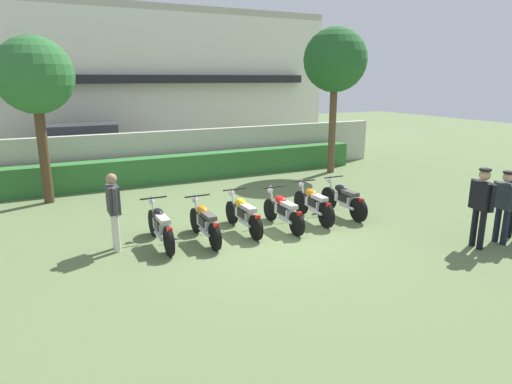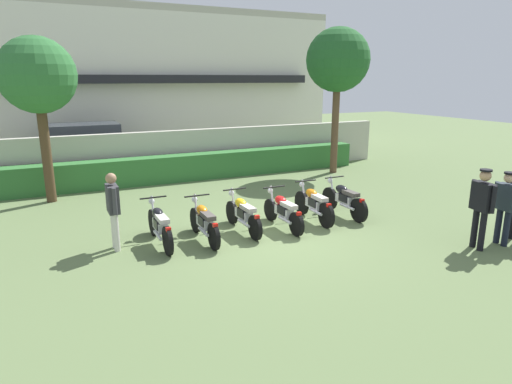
# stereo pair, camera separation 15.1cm
# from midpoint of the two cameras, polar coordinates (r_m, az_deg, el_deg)

# --- Properties ---
(ground) EXTENTS (60.00, 60.00, 0.00)m
(ground) POSITION_cam_midpoint_polar(r_m,az_deg,el_deg) (10.32, 1.60, -5.70)
(ground) COLOR #607547
(building) EXTENTS (18.14, 6.50, 6.69)m
(building) POSITION_cam_midpoint_polar(r_m,az_deg,el_deg) (23.51, -15.65, 13.42)
(building) COLOR silver
(building) RESTS_ON ground
(compound_wall) EXTENTS (17.23, 0.30, 1.71)m
(compound_wall) POSITION_cam_midpoint_polar(r_m,az_deg,el_deg) (16.66, -10.19, 4.90)
(compound_wall) COLOR #BCB7A8
(compound_wall) RESTS_ON ground
(hedge_row) EXTENTS (13.79, 0.70, 0.92)m
(hedge_row) POSITION_cam_midpoint_polar(r_m,az_deg,el_deg) (16.07, -9.42, 3.15)
(hedge_row) COLOR #337033
(hedge_row) RESTS_ON ground
(parked_car) EXTENTS (4.53, 2.13, 1.89)m
(parked_car) POSITION_cam_midpoint_polar(r_m,az_deg,el_deg) (18.19, -21.49, 5.17)
(parked_car) COLOR black
(parked_car) RESTS_ON ground
(tree_near_inspector) EXTENTS (2.12, 2.12, 4.70)m
(tree_near_inspector) POSITION_cam_midpoint_polar(r_m,az_deg,el_deg) (14.02, -26.89, 13.07)
(tree_near_inspector) COLOR #4C3823
(tree_near_inspector) RESTS_ON ground
(tree_far_side) EXTENTS (2.33, 2.33, 5.37)m
(tree_far_side) POSITION_cam_midpoint_polar(r_m,az_deg,el_deg) (17.17, 9.90, 16.26)
(tree_far_side) COLOR brown
(tree_far_side) RESTS_ON ground
(motorcycle_in_row_0) EXTENTS (0.60, 1.95, 0.97)m
(motorcycle_in_row_0) POSITION_cam_midpoint_polar(r_m,az_deg,el_deg) (9.88, -12.66, -4.21)
(motorcycle_in_row_0) COLOR black
(motorcycle_in_row_0) RESTS_ON ground
(motorcycle_in_row_1) EXTENTS (0.60, 1.84, 0.95)m
(motorcycle_in_row_1) POSITION_cam_midpoint_polar(r_m,az_deg,el_deg) (9.97, -7.06, -3.84)
(motorcycle_in_row_1) COLOR black
(motorcycle_in_row_1) RESTS_ON ground
(motorcycle_in_row_2) EXTENTS (0.60, 1.89, 0.95)m
(motorcycle_in_row_2) POSITION_cam_midpoint_polar(r_m,az_deg,el_deg) (10.50, -2.07, -2.81)
(motorcycle_in_row_2) COLOR black
(motorcycle_in_row_2) RESTS_ON ground
(motorcycle_in_row_3) EXTENTS (0.60, 1.85, 0.94)m
(motorcycle_in_row_3) POSITION_cam_midpoint_polar(r_m,az_deg,el_deg) (10.76, 3.11, -2.40)
(motorcycle_in_row_3) COLOR black
(motorcycle_in_row_3) RESTS_ON ground
(motorcycle_in_row_4) EXTENTS (0.60, 1.86, 0.98)m
(motorcycle_in_row_4) POSITION_cam_midpoint_polar(r_m,az_deg,el_deg) (11.37, 7.01, -1.47)
(motorcycle_in_row_4) COLOR black
(motorcycle_in_row_4) RESTS_ON ground
(motorcycle_in_row_5) EXTENTS (0.60, 1.91, 0.97)m
(motorcycle_in_row_5) POSITION_cam_midpoint_polar(r_m,az_deg,el_deg) (11.95, 10.82, -0.85)
(motorcycle_in_row_5) COLOR black
(motorcycle_in_row_5) RESTS_ON ground
(inspector_person) EXTENTS (0.22, 0.67, 1.67)m
(inspector_person) POSITION_cam_midpoint_polar(r_m,az_deg,el_deg) (9.69, -18.29, -1.66)
(inspector_person) COLOR silver
(inspector_person) RESTS_ON ground
(officer_0) EXTENTS (0.31, 0.68, 1.74)m
(officer_0) POSITION_cam_midpoint_polar(r_m,az_deg,el_deg) (10.44, 26.65, -1.07)
(officer_0) COLOR black
(officer_0) RESTS_ON ground
(officer_1) EXTENTS (0.27, 0.65, 1.62)m
(officer_1) POSITION_cam_midpoint_polar(r_m,az_deg,el_deg) (10.99, 29.00, -1.09)
(officer_1) COLOR black
(officer_1) RESTS_ON ground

